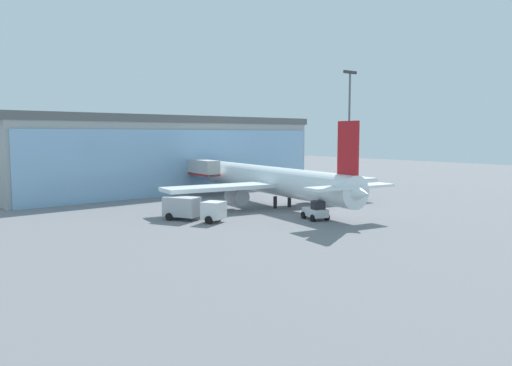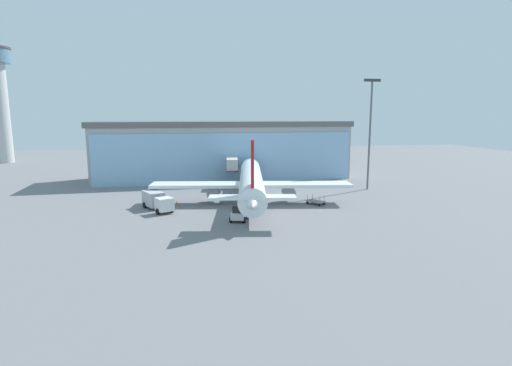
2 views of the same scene
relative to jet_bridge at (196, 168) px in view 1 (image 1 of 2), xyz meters
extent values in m
plane|color=slate|center=(-0.98, -26.01, -4.37)|extent=(240.00, 240.00, 0.00)
cube|color=#A3A3A3|center=(-0.98, 8.27, 1.50)|extent=(56.30, 15.99, 11.73)
cube|color=#8EB9DF|center=(-0.69, 1.26, 0.91)|extent=(54.64, 2.53, 10.55)
cube|color=#5C5C5C|center=(-0.98, 8.27, 7.96)|extent=(57.43, 16.31, 1.20)
cube|color=beige|center=(-0.01, -0.10, 0.18)|extent=(3.45, 12.13, 2.40)
cube|color=red|center=(-0.01, -0.10, -0.87)|extent=(3.49, 12.13, 0.30)
cylinder|color=#4C4C51|center=(0.46, 4.36, -2.69)|extent=(0.70, 0.70, 3.35)
cylinder|color=#59595E|center=(25.30, -10.63, 5.87)|extent=(0.36, 0.36, 20.46)
cube|color=#333338|center=(25.30, -10.63, 16.35)|extent=(3.20, 0.40, 0.50)
cylinder|color=white|center=(1.20, -17.47, -0.87)|extent=(9.03, 34.89, 3.79)
cone|color=white|center=(3.84, -0.31, -0.87)|extent=(4.21, 3.54, 3.79)
cone|color=white|center=(-1.44, -34.62, -0.87)|extent=(3.98, 4.47, 3.41)
cube|color=white|center=(0.94, -19.18, -1.25)|extent=(32.63, 9.07, 0.50)
cube|color=white|center=(-1.29, -33.64, -0.30)|extent=(11.24, 4.04, 0.30)
cube|color=red|center=(-1.21, -33.14, 3.98)|extent=(0.84, 3.22, 5.91)
cylinder|color=gray|center=(-5.06, -17.75, -2.60)|extent=(2.56, 3.48, 2.10)
cylinder|color=gray|center=(7.09, -19.62, -2.60)|extent=(2.56, 3.48, 2.10)
cylinder|color=black|center=(-0.34, -20.00, -3.57)|extent=(0.50, 0.50, 1.60)
cylinder|color=black|center=(1.91, -20.34, -3.57)|extent=(0.50, 0.50, 1.60)
cylinder|color=black|center=(3.38, -3.28, -3.57)|extent=(0.40, 0.40, 1.60)
cube|color=silver|center=(-12.73, -23.71, -2.97)|extent=(2.95, 2.95, 1.90)
cube|color=#B2B2B7|center=(-14.59, -19.94, -2.82)|extent=(3.75, 4.56, 2.20)
cylinder|color=black|center=(-11.74, -23.22, -3.92)|extent=(0.67, 0.94, 0.90)
cylinder|color=black|center=(-13.71, -24.19, -3.92)|extent=(0.67, 0.94, 0.90)
cylinder|color=black|center=(-14.05, -18.56, -3.92)|extent=(0.67, 0.94, 0.90)
cylinder|color=black|center=(-16.02, -19.54, -3.92)|extent=(0.67, 0.94, 0.90)
cube|color=gray|center=(11.08, -21.78, -3.85)|extent=(3.00, 3.19, 0.16)
cylinder|color=black|center=(12.34, -22.20, -4.15)|extent=(0.37, 0.42, 0.44)
cylinder|color=gray|center=(12.34, -22.20, -3.32)|extent=(0.08, 0.08, 0.90)
cylinder|color=black|center=(11.21, -23.10, -4.15)|extent=(0.37, 0.42, 0.44)
cylinder|color=gray|center=(11.21, -23.10, -3.32)|extent=(0.08, 0.08, 0.90)
cylinder|color=black|center=(10.94, -20.45, -4.15)|extent=(0.37, 0.42, 0.44)
cylinder|color=gray|center=(10.94, -20.45, -3.32)|extent=(0.08, 0.08, 0.90)
cylinder|color=black|center=(9.81, -21.35, -4.15)|extent=(0.37, 0.42, 0.44)
cylinder|color=gray|center=(9.81, -21.35, -3.32)|extent=(0.08, 0.08, 0.90)
cube|color=silver|center=(-2.52, -29.50, -3.52)|extent=(2.62, 3.57, 0.90)
cube|color=#26262B|center=(-2.69, -30.12, -2.57)|extent=(1.62, 1.35, 1.00)
cylinder|color=black|center=(-3.07, -28.18, -3.97)|extent=(0.56, 0.87, 0.80)
cylinder|color=black|center=(-1.34, -28.68, -3.97)|extent=(0.56, 0.87, 0.80)
cylinder|color=black|center=(-3.69, -30.33, -3.97)|extent=(0.56, 0.87, 0.80)
cylinder|color=black|center=(-1.96, -30.83, -3.97)|extent=(0.56, 0.87, 0.80)
cone|color=orange|center=(-0.35, -26.62, -4.09)|extent=(0.36, 0.36, 0.55)
cone|color=orange|center=(-11.10, -17.67, -4.09)|extent=(0.36, 0.36, 0.55)
camera|label=1|loc=(-43.72, -69.51, 5.49)|focal=35.00mm
camera|label=2|loc=(-9.41, -82.26, 9.96)|focal=28.00mm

